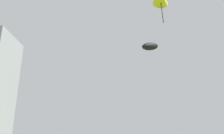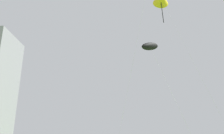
{
  "view_description": "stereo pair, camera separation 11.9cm",
  "coord_description": "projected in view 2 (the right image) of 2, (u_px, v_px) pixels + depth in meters",
  "views": [
    {
      "loc": [
        -5.42,
        -12.31,
        1.6
      ],
      "look_at": [
        -1.22,
        13.0,
        10.39
      ],
      "focal_mm": 38.02,
      "sensor_mm": 36.0,
      "label": 1
    },
    {
      "loc": [
        -5.3,
        -12.33,
        1.6
      ],
      "look_at": [
        -1.22,
        13.0,
        10.39
      ],
      "focal_mm": 38.02,
      "sensor_mm": 36.0,
      "label": 2
    }
  ],
  "objects": [
    {
      "name": "kite_flying_2",
      "position": [
        150.0,
        46.0,
        21.17
      ],
      "size": [
        4.03,
        3.45,
        10.92
      ],
      "color": "silver",
      "rests_on": "ground"
    }
  ]
}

